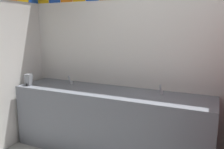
# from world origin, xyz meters

# --- Properties ---
(wall_back) EXTENTS (4.22, 0.09, 2.52)m
(wall_back) POSITION_xyz_m (-0.00, 1.50, 1.27)
(wall_back) COLOR white
(wall_back) RESTS_ON ground_plane
(vanity_counter) EXTENTS (2.58, 0.61, 0.85)m
(vanity_counter) POSITION_xyz_m (-0.77, 1.15, 0.43)
(vanity_counter) COLOR slate
(vanity_counter) RESTS_ON ground_plane
(faucet_left) EXTENTS (0.04, 0.10, 0.14)m
(faucet_left) POSITION_xyz_m (-1.41, 1.24, 0.90)
(faucet_left) COLOR silver
(faucet_left) RESTS_ON vanity_counter
(faucet_right) EXTENTS (0.04, 0.10, 0.14)m
(faucet_right) POSITION_xyz_m (-0.12, 1.24, 0.90)
(faucet_right) COLOR silver
(faucet_right) RESTS_ON vanity_counter
(soap_dispenser) EXTENTS (0.09, 0.09, 0.16)m
(soap_dispenser) POSITION_xyz_m (-1.93, 0.96, 0.93)
(soap_dispenser) COLOR gray
(soap_dispenser) RESTS_ON vanity_counter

